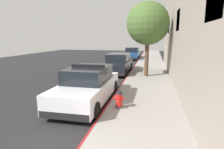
# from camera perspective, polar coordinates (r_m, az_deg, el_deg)

# --- Properties ---
(ground_plane) EXTENTS (30.72, 60.00, 0.20)m
(ground_plane) POSITION_cam_1_polar(r_m,az_deg,el_deg) (14.30, -13.93, -1.13)
(ground_plane) COLOR #232326
(sidewalk_pavement) EXTENTS (2.89, 60.00, 0.15)m
(sidewalk_pavement) POSITION_cam_1_polar(r_m,az_deg,el_deg) (12.83, 10.89, -1.58)
(sidewalk_pavement) COLOR gray
(sidewalk_pavement) RESTS_ON ground
(curb_painted_edge) EXTENTS (0.08, 60.00, 0.15)m
(curb_painted_edge) POSITION_cam_1_polar(r_m,az_deg,el_deg) (12.94, 4.30, -1.30)
(curb_painted_edge) COLOR maroon
(curb_painted_edge) RESTS_ON ground
(police_cruiser) EXTENTS (1.94, 4.84, 1.68)m
(police_cruiser) POSITION_cam_1_polar(r_m,az_deg,el_deg) (8.46, -7.24, -3.34)
(police_cruiser) COLOR white
(police_cruiser) RESTS_ON ground
(parked_car_silver_ahead) EXTENTS (1.94, 4.84, 1.56)m
(parked_car_silver_ahead) POSITION_cam_1_polar(r_m,az_deg,el_deg) (15.56, 1.85, 3.30)
(parked_car_silver_ahead) COLOR black
(parked_car_silver_ahead) RESTS_ON ground
(parked_car_dark_far) EXTENTS (1.94, 4.84, 1.56)m
(parked_car_dark_far) POSITION_cam_1_polar(r_m,az_deg,el_deg) (25.88, 6.17, 6.33)
(parked_car_dark_far) COLOR navy
(parked_car_dark_far) RESTS_ON ground
(fire_hydrant) EXTENTS (0.44, 0.40, 0.76)m
(fire_hydrant) POSITION_cam_1_polar(r_m,az_deg,el_deg) (7.39, 2.15, -7.39)
(fire_hydrant) COLOR #4C4C51
(fire_hydrant) RESTS_ON sidewalk_pavement
(street_tree) EXTENTS (2.92, 2.92, 5.11)m
(street_tree) POSITION_cam_1_polar(r_m,az_deg,el_deg) (13.57, 10.77, 14.83)
(street_tree) COLOR brown
(street_tree) RESTS_ON sidewalk_pavement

